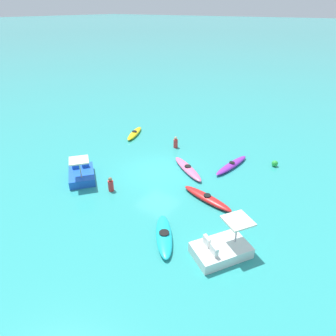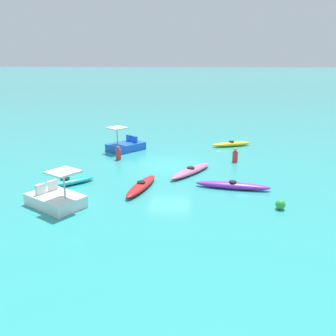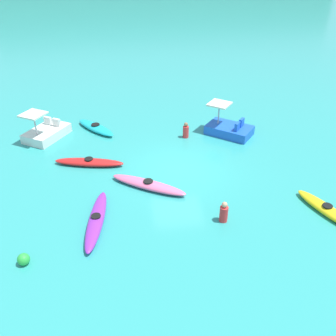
# 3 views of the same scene
# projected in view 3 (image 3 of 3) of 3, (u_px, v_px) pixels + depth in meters

# --- Properties ---
(ground_plane) EXTENTS (600.00, 600.00, 0.00)m
(ground_plane) POSITION_uv_depth(u_px,v_px,m) (178.00, 170.00, 17.32)
(ground_plane) COLOR teal
(kayak_red) EXTENTS (3.39, 1.30, 0.37)m
(kayak_red) POSITION_uv_depth(u_px,v_px,m) (89.00, 162.00, 17.60)
(kayak_red) COLOR red
(kayak_red) RESTS_ON ground_plane
(kayak_purple) EXTENTS (1.00, 3.62, 0.37)m
(kayak_purple) POSITION_uv_depth(u_px,v_px,m) (96.00, 220.00, 13.98)
(kayak_purple) COLOR purple
(kayak_purple) RESTS_ON ground_plane
(kayak_cyan) EXTENTS (2.46, 2.76, 0.37)m
(kayak_cyan) POSITION_uv_depth(u_px,v_px,m) (96.00, 128.00, 20.86)
(kayak_cyan) COLOR #19B7C6
(kayak_cyan) RESTS_ON ground_plane
(kayak_pink) EXTENTS (3.36, 2.41, 0.37)m
(kayak_pink) POSITION_uv_depth(u_px,v_px,m) (148.00, 185.00, 15.98)
(kayak_pink) COLOR pink
(kayak_pink) RESTS_ON ground_plane
(kayak_yellow) EXTENTS (1.66, 2.96, 0.37)m
(kayak_yellow) POSITION_uv_depth(u_px,v_px,m) (327.00, 210.00, 14.51)
(kayak_yellow) COLOR yellow
(kayak_yellow) RESTS_ON ground_plane
(pedal_boat_white) EXTENTS (2.53, 2.83, 1.68)m
(pedal_boat_white) POSITION_uv_depth(u_px,v_px,m) (46.00, 132.00, 19.97)
(pedal_boat_white) COLOR white
(pedal_boat_white) RESTS_ON ground_plane
(pedal_boat_blue) EXTENTS (2.81, 2.66, 1.68)m
(pedal_boat_blue) POSITION_uv_depth(u_px,v_px,m) (229.00, 129.00, 20.35)
(pedal_boat_blue) COLOR blue
(pedal_boat_blue) RESTS_ON ground_plane
(buoy_green) EXTENTS (0.41, 0.41, 0.41)m
(buoy_green) POSITION_uv_depth(u_px,v_px,m) (24.00, 259.00, 12.19)
(buoy_green) COLOR green
(buoy_green) RESTS_ON ground_plane
(person_near_shore) EXTENTS (0.45, 0.45, 0.88)m
(person_near_shore) POSITION_uv_depth(u_px,v_px,m) (224.00, 213.00, 13.98)
(person_near_shore) COLOR red
(person_near_shore) RESTS_ON ground_plane
(person_by_kayaks) EXTENTS (0.45, 0.45, 0.88)m
(person_by_kayaks) POSITION_uv_depth(u_px,v_px,m) (186.00, 131.00, 19.99)
(person_by_kayaks) COLOR red
(person_by_kayaks) RESTS_ON ground_plane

